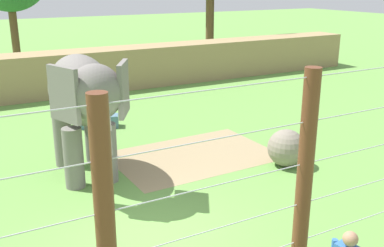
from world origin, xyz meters
The scene contains 7 objects.
ground_plane centered at (0.00, 0.00, 0.00)m, with size 120.00×120.00×0.00m, color #609342.
dirt_patch centered at (2.89, 3.40, 0.00)m, with size 4.71×3.22×0.01m, color #937F5B.
embankment_wall centered at (0.00, 13.15, 0.97)m, with size 36.00×1.80×1.94m, color #997F56.
elephant centered at (-0.33, 3.40, 2.19)m, with size 1.93×4.45×3.30m.
enrichment_ball centered at (4.81, 1.48, 0.53)m, with size 1.06×1.06×1.06m, color gray.
cable_fence centered at (-0.01, -2.54, 1.88)m, with size 12.15×0.27×3.75m.
feed_trough centered at (1.26, 7.49, 0.22)m, with size 1.49×0.97×0.44m.
Camera 1 is at (-3.31, -7.74, 5.02)m, focal length 42.53 mm.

